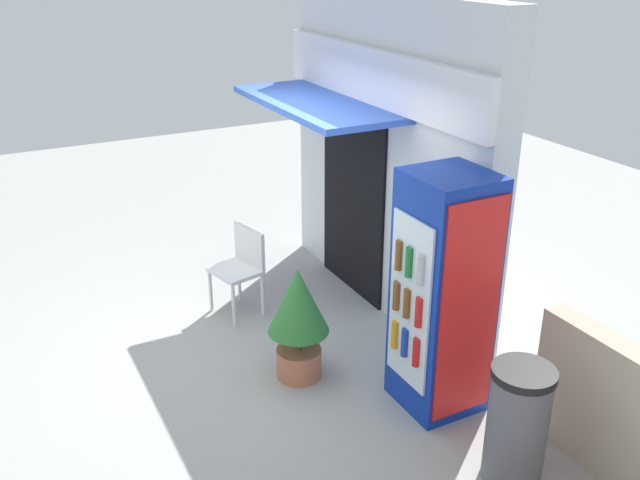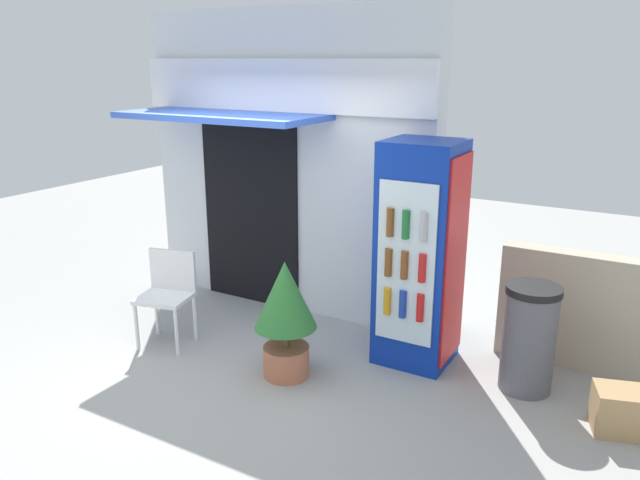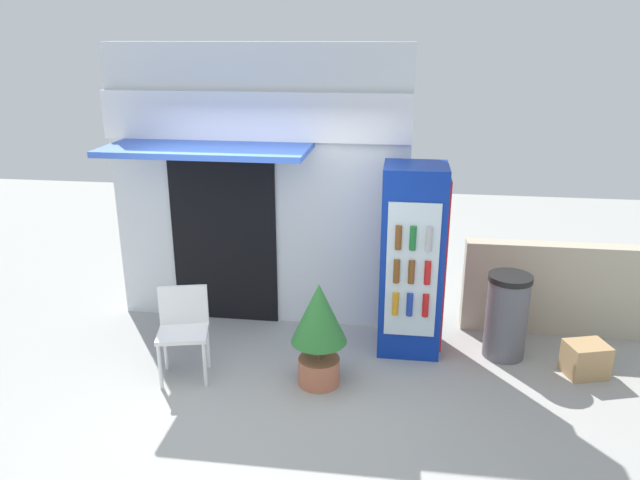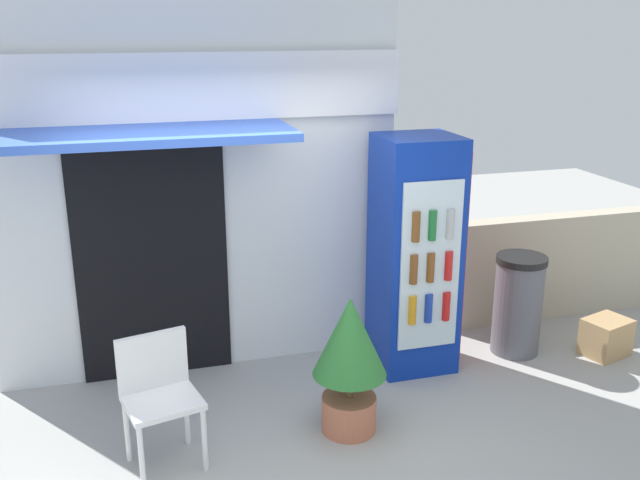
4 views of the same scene
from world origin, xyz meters
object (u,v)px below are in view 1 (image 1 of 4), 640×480
(plastic_chair, at_px, (241,263))
(potted_plant_near_shop, at_px, (298,314))
(trash_bin, at_px, (517,424))
(drink_cooler, at_px, (443,295))

(plastic_chair, xyz_separation_m, potted_plant_near_shop, (1.33, -0.00, 0.08))
(trash_bin, bearing_deg, plastic_chair, -165.97)
(drink_cooler, distance_m, potted_plant_near_shop, 1.26)
(drink_cooler, height_order, trash_bin, drink_cooler)
(trash_bin, bearing_deg, drink_cooler, 177.17)
(drink_cooler, xyz_separation_m, plastic_chair, (-2.18, -0.84, -0.46))
(drink_cooler, bearing_deg, potted_plant_near_shop, -135.33)
(plastic_chair, distance_m, trash_bin, 3.26)
(drink_cooler, relative_size, potted_plant_near_shop, 1.92)
(plastic_chair, height_order, trash_bin, trash_bin)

